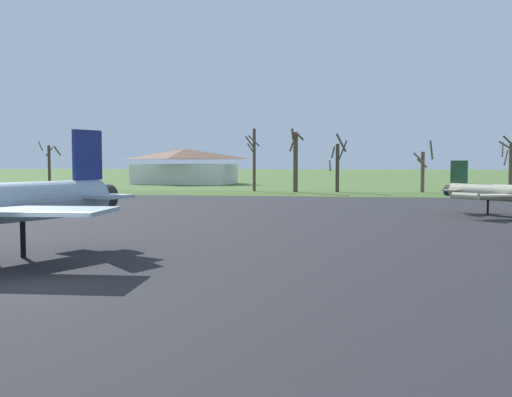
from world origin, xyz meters
TOP-DOWN VIEW (x-y plane):
  - ground_plane at (0.00, 0.00)m, footprint 600.00×600.00m
  - asphalt_apron at (0.00, 18.92)m, footprint 77.30×63.07m
  - grass_verge_strip at (0.00, 56.46)m, footprint 137.30×12.00m
  - bare_tree_far_left at (-33.37, 62.89)m, footprint 3.30×3.25m
  - bare_tree_left_of_center at (-2.22, 61.75)m, footprint 2.20×1.52m
  - bare_tree_center at (3.72, 60.14)m, footprint 2.03×1.99m
  - bare_tree_right_of_center at (9.36, 61.29)m, footprint 2.56×2.60m
  - bare_tree_far_right at (20.85, 62.30)m, footprint 2.83×2.36m
  - bare_tree_backdrop_extra at (30.85, 58.30)m, footprint 2.19×3.02m
  - visitor_building at (-19.54, 88.68)m, footprint 19.64×13.98m

SIDE VIEW (x-z plane):
  - ground_plane at x=0.00m, z-range 0.00..0.00m
  - asphalt_apron at x=0.00m, z-range 0.00..0.05m
  - grass_verge_strip at x=0.00m, z-range 0.00..0.06m
  - visitor_building at x=-19.54m, z-range -0.07..6.58m
  - bare_tree_far_right at x=20.85m, z-range -0.20..6.82m
  - bare_tree_far_left at x=-33.37m, z-range 0.20..7.43m
  - bare_tree_right_of_center at x=9.36m, z-range -0.15..7.86m
  - bare_tree_backdrop_extra at x=30.85m, z-range 0.12..7.61m
  - bare_tree_center at x=3.72m, z-range 0.10..8.80m
  - bare_tree_left_of_center at x=-2.22m, z-range 0.29..9.09m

